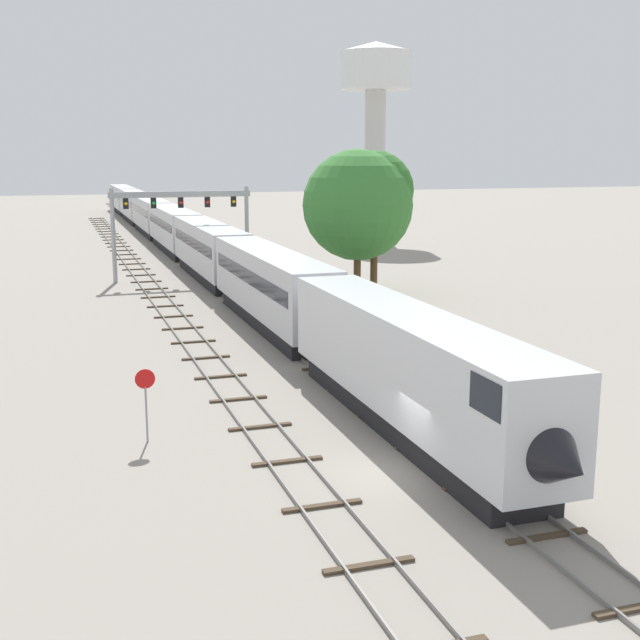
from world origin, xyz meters
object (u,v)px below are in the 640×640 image
(water_tower, at_px, (376,88))
(trackside_tree_mid, at_px, (375,191))
(signal_gantry, at_px, (181,212))
(passenger_train, at_px, (173,228))
(trackside_tree_left, at_px, (358,205))
(stop_sign, at_px, (146,395))

(water_tower, relative_size, trackside_tree_mid, 2.19)
(water_tower, bearing_deg, signal_gantry, -136.26)
(passenger_train, relative_size, signal_gantry, 12.20)
(trackside_tree_left, bearing_deg, passenger_train, 105.60)
(water_tower, bearing_deg, passenger_train, -166.26)
(passenger_train, relative_size, water_tower, 6.10)
(water_tower, relative_size, trackside_tree_left, 2.17)
(trackside_tree_left, relative_size, trackside_tree_mid, 1.01)
(signal_gantry, xyz_separation_m, stop_sign, (-7.75, -40.74, -3.99))
(trackside_tree_mid, bearing_deg, signal_gantry, 136.83)
(passenger_train, relative_size, stop_sign, 51.28)
(stop_sign, bearing_deg, water_tower, 61.84)
(signal_gantry, xyz_separation_m, trackside_tree_left, (11.55, -12.23, 1.08))
(stop_sign, height_order, trackside_tree_left, trackside_tree_left)
(signal_gantry, bearing_deg, passenger_train, 83.91)
(signal_gantry, height_order, trackside_tree_left, trackside_tree_left)
(signal_gantry, relative_size, stop_sign, 4.20)
(water_tower, xyz_separation_m, stop_sign, (-36.58, -68.33, -16.86))
(stop_sign, relative_size, trackside_tree_left, 0.26)
(passenger_train, distance_m, stop_sign, 62.64)
(trackside_tree_left, distance_m, trackside_tree_mid, 1.77)
(water_tower, height_order, trackside_tree_left, water_tower)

